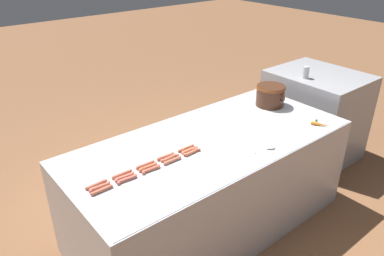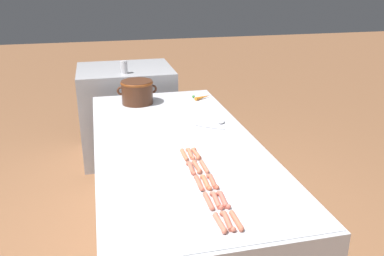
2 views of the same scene
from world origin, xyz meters
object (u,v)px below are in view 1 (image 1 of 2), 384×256
hot_dog_10 (102,190)px  hot_dog_1 (122,174)px  back_cabinet (314,115)px  hot_dog_14 (192,152)px  hot_dog_8 (170,158)px  soda_can (306,72)px  bean_pot (270,94)px  hot_dog_7 (148,167)px  hot_dog_3 (166,156)px  carrot (321,124)px  hot_dog_9 (190,150)px  hot_dog_2 (145,165)px  hot_dog_11 (127,179)px  hot_dog_12 (151,169)px  hot_dog_13 (172,161)px  hot_dog_5 (100,187)px  hot_dog_6 (125,177)px  serving_spoon (264,147)px  hot_dog_4 (186,148)px  hot_dog_0 (96,184)px

hot_dog_10 → hot_dog_1: bearing=111.9°
back_cabinet → hot_dog_14: bearing=-82.4°
hot_dog_8 → soda_can: soda_can is taller
bean_pot → hot_dog_14: bearing=-78.5°
hot_dog_7 → hot_dog_3: bearing=101.7°
carrot → hot_dog_9: bearing=-108.2°
hot_dog_2 → hot_dog_11: same height
hot_dog_1 → hot_dog_3: size_ratio=1.00×
hot_dog_11 → soda_can: (-0.29, 2.30, 0.17)m
hot_dog_1 → hot_dog_12: size_ratio=1.00×
hot_dog_12 → bean_pot: 1.52m
hot_dog_3 → hot_dog_13: size_ratio=1.00×
hot_dog_5 → back_cabinet: bearing=94.8°
carrot → hot_dog_3: bearing=-107.3°
hot_dog_6 → hot_dog_10: (0.04, -0.18, 0.00)m
hot_dog_1 → serving_spoon: hot_dog_1 is taller
hot_dog_10 → hot_dog_12: (-0.00, 0.37, 0.00)m
carrot → hot_dog_13: bearing=-104.3°
hot_dog_6 → hot_dog_7: size_ratio=1.00×
hot_dog_2 → hot_dog_4: (-0.00, 0.36, 0.00)m
hot_dog_3 → hot_dog_9: size_ratio=1.00×
hot_dog_14 → soda_can: (-0.29, 1.75, 0.17)m
hot_dog_12 → serving_spoon: size_ratio=0.64×
hot_dog_5 → carrot: bearing=78.6°
carrot → hot_dog_12: bearing=-102.7°
hot_dog_5 → hot_dog_13: 0.55m
serving_spoon → soda_can: soda_can is taller
hot_dog_9 → hot_dog_1: bearing=-93.9°
hot_dog_2 → hot_dog_14: (0.07, 0.36, 0.00)m
hot_dog_2 → hot_dog_8: bearing=79.2°
hot_dog_6 → back_cabinet: bearing=95.2°
hot_dog_2 → hot_dog_13: bearing=67.0°
hot_dog_9 → hot_dog_14: 0.04m
hot_dog_3 → hot_dog_10: 0.55m
hot_dog_7 → soda_can: bearing=96.7°
serving_spoon → hot_dog_12: bearing=-108.5°
hot_dog_1 → hot_dog_2: bearing=90.4°
hot_dog_12 → serving_spoon: bearing=71.5°
hot_dog_2 → bean_pot: size_ratio=0.46×
hot_dog_5 → bean_pot: (-0.19, 1.86, 0.10)m
hot_dog_4 → hot_dog_13: size_ratio=1.00×
hot_dog_11 → hot_dog_14: (0.00, 0.55, 0.00)m
hot_dog_0 → hot_dog_5: 0.04m
bean_pot → hot_dog_11: bearing=-82.2°
hot_dog_3 → serving_spoon: (0.36, 0.66, -0.00)m
carrot → serving_spoon: bearing=-94.8°
hot_dog_14 → carrot: carrot is taller
hot_dog_9 → hot_dog_13: 0.19m
hot_dog_8 → bean_pot: 1.33m
hot_dog_7 → hot_dog_8: (-0.00, 0.19, 0.00)m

